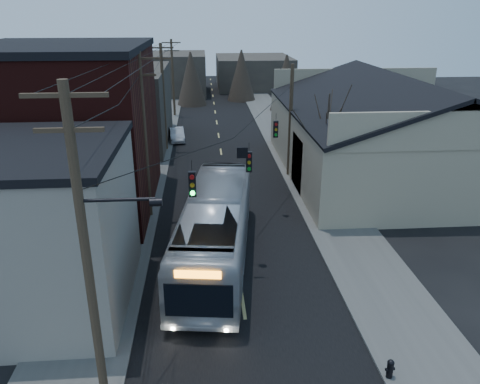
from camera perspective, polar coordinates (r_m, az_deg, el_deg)
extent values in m
cube|color=black|center=(41.07, -2.22, 4.15)|extent=(9.00, 110.00, 0.02)
cube|color=#474744|center=(41.33, -11.28, 3.93)|extent=(4.00, 110.00, 0.12)
cube|color=#474744|center=(41.80, 6.74, 4.39)|extent=(4.00, 110.00, 0.12)
cube|color=gray|center=(21.50, -24.55, -4.37)|extent=(8.00, 8.00, 7.00)
cube|color=black|center=(31.25, -20.31, 6.82)|extent=(10.00, 12.00, 10.00)
cube|color=#322C28|center=(46.72, -14.52, 10.01)|extent=(9.00, 14.00, 7.00)
cube|color=#9C9171|center=(38.39, 17.94, 5.76)|extent=(16.00, 20.00, 5.00)
cube|color=black|center=(36.26, 12.64, 11.58)|extent=(8.16, 20.60, 2.86)
cube|color=black|center=(39.33, 24.08, 11.00)|extent=(8.16, 20.60, 2.86)
cube|color=#322C28|center=(74.91, -8.17, 14.11)|extent=(10.00, 12.00, 6.00)
cube|color=#322C28|center=(80.25, 1.65, 14.41)|extent=(12.00, 14.00, 5.00)
cone|color=black|center=(31.47, 10.44, 5.25)|extent=(0.40, 0.40, 7.20)
cylinder|color=#382B1E|center=(14.44, -18.13, -8.22)|extent=(0.28, 0.28, 10.50)
cube|color=#382B1E|center=(12.87, -20.62, 10.99)|extent=(2.20, 0.12, 0.12)
cylinder|color=#382B1E|center=(28.35, -11.52, 6.34)|extent=(0.28, 0.28, 10.00)
cube|color=#382B1E|center=(27.56, -12.25, 15.61)|extent=(2.20, 0.12, 0.12)
cylinder|color=#382B1E|center=(43.00, -9.29, 11.17)|extent=(0.28, 0.28, 9.50)
cube|color=#382B1E|center=(42.47, -9.65, 16.95)|extent=(2.20, 0.12, 0.12)
cylinder|color=#382B1E|center=(57.83, -8.17, 13.53)|extent=(0.28, 0.28, 9.00)
cube|color=#382B1E|center=(57.43, -8.39, 17.58)|extent=(2.20, 0.12, 0.12)
cylinder|color=#382B1E|center=(35.71, 6.16, 8.46)|extent=(0.28, 0.28, 8.50)
cube|color=black|center=(17.83, -5.84, 0.97)|extent=(0.28, 0.20, 1.00)
cube|color=black|center=(22.37, 1.09, 3.71)|extent=(0.28, 0.20, 1.00)
cube|color=black|center=(28.35, 4.38, 7.65)|extent=(0.28, 0.20, 1.00)
imported|color=#A3A8AF|center=(23.73, -3.00, -4.47)|extent=(4.68, 13.24, 3.61)
imported|color=#B6B7BE|center=(47.04, -7.71, 6.99)|extent=(1.75, 4.00, 1.28)
cylinder|color=black|center=(18.19, 17.80, -19.98)|extent=(0.23, 0.23, 0.57)
sphere|color=black|center=(17.99, 17.92, -19.22)|extent=(0.25, 0.25, 0.25)
cylinder|color=black|center=(18.16, 17.82, -19.86)|extent=(0.34, 0.15, 0.11)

